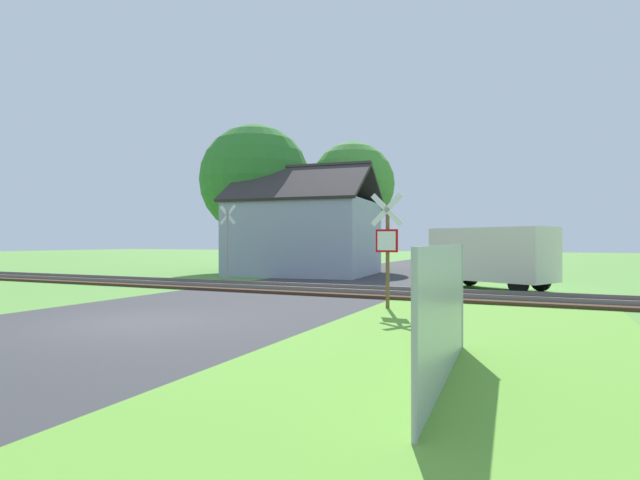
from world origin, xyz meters
TOP-DOWN VIEW (x-y plane):
  - ground_plane at (0.00, 0.00)m, footprint 160.00×160.00m
  - road_asphalt at (0.00, 2.00)m, footprint 7.64×80.00m
  - grass_verge at (6.82, -2.00)m, footprint 6.00×20.00m
  - rail_track at (0.00, 7.69)m, footprint 60.00×2.60m
  - stop_sign_near at (4.29, 4.54)m, footprint 0.88×0.15m
  - crossing_sign_far at (-4.76, 10.36)m, footprint 0.88×0.16m
  - house at (-3.55, 15.82)m, footprint 7.77×7.29m
  - tree_center at (-2.83, 21.05)m, footprint 5.19×5.19m
  - tree_left at (-7.41, 17.00)m, footprint 6.44×6.44m
  - mail_truck at (6.14, 11.11)m, footprint 5.22×3.79m
  - fence_panel at (6.89, -1.71)m, footprint 0.28×4.24m

SIDE VIEW (x-z plane):
  - ground_plane at x=0.00m, z-range 0.00..0.00m
  - road_asphalt at x=0.00m, z-range 0.00..0.01m
  - grass_verge at x=6.82m, z-range 0.00..0.01m
  - rail_track at x=0.00m, z-range -0.05..0.17m
  - fence_panel at x=6.89m, z-range 0.00..1.70m
  - mail_truck at x=6.14m, z-range 0.12..2.36m
  - stop_sign_near at x=4.29m, z-range 0.19..3.20m
  - crossing_sign_far at x=-4.76m, z-range 0.26..3.62m
  - house at x=-3.55m, z-range -0.85..5.01m
  - tree_center at x=-2.83m, z-range 1.35..9.26m
  - tree_left at x=-7.41m, z-range 1.05..9.60m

